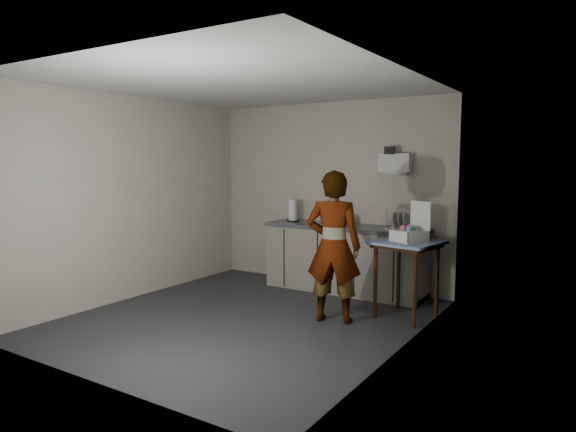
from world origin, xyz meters
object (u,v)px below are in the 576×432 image
Objects in this scene: soap_bottle at (338,216)px; dark_bottle at (332,217)px; kitchen_counter at (345,261)px; soda_can at (349,220)px; side_table at (407,251)px; paper_towel at (293,211)px; bakery_box at (410,233)px; standing_man at (333,247)px; dish_rack at (401,225)px.

dark_bottle is (-0.15, 0.11, -0.03)m from soap_bottle.
kitchen_counter is 16.23× the size of soda_can.
paper_towel reaches higher than side_table.
bakery_box is at bearing -19.07° from paper_towel.
soap_bottle is 0.18m from dark_bottle.
side_table is 0.52× the size of standing_man.
kitchen_counter is 6.24× the size of dish_rack.
bakery_box is (0.67, 0.57, 0.14)m from standing_man.
dish_rack is at bearing -5.59° from soda_can.
side_table is at bearing -31.77° from kitchen_counter.
kitchen_counter is 8.44× the size of soap_bottle.
side_table is 2.44× the size of dish_rack.
standing_man reaches higher than soda_can.
kitchen_counter is 0.62m from dark_bottle.
bakery_box is at bearing -30.90° from kitchen_counter.
dish_rack is at bearing -0.96° from paper_towel.
kitchen_counter is 2.56× the size of side_table.
paper_towel is (-0.64, -0.00, 0.05)m from dark_bottle.
soda_can is 0.31× the size of bakery_box.
bakery_box is (1.19, -0.58, -0.07)m from soap_bottle.
soap_bottle is at bearing -81.31° from standing_man.
kitchen_counter is at bearing 61.35° from soap_bottle.
bakery_box reaches higher than dish_rack.
paper_towel is at bearing -176.91° from soda_can.
standing_man reaches higher than side_table.
soda_can is at bearing 3.09° from paper_towel.
dark_bottle is at bearing -168.70° from soda_can.
paper_towel reaches higher than dish_rack.
soda_can is 0.88m from paper_towel.
dish_rack is (1.00, -0.03, -0.05)m from dark_bottle.
soda_can is at bearing 11.30° from dark_bottle.
bakery_box is at bearing -25.82° from soap_bottle.
paper_towel reaches higher than kitchen_counter.
paper_towel reaches higher than soap_bottle.
soap_bottle is 0.60× the size of bakery_box.
kitchen_counter is at bearing -0.32° from paper_towel.
bakery_box is (1.97, -0.68, -0.09)m from paper_towel.
soap_bottle is 0.85m from dish_rack.
kitchen_counter is at bearing 178.35° from dish_rack.
kitchen_counter is 1.43m from bakery_box.
paper_towel is at bearing 179.04° from dish_rack.
bakery_box is (1.10, -0.73, -0.00)m from soda_can.
dark_bottle reaches higher than soda_can.
side_table is at bearing -144.71° from bakery_box.
bakery_box is at bearing 16.64° from side_table.
standing_man is (-0.64, -0.56, 0.07)m from side_table.
side_table is 3.30× the size of soap_bottle.
standing_man is at bearing -43.79° from paper_towel.
side_table is 1.49m from dark_bottle.
side_table is 2.08m from paper_towel.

